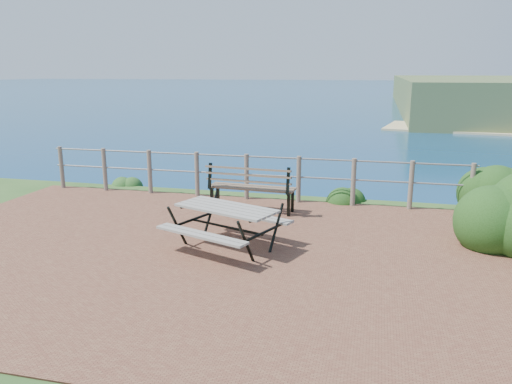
# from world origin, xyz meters

# --- Properties ---
(ground) EXTENTS (10.00, 7.00, 0.12)m
(ground) POSITION_xyz_m (0.00, 0.00, 0.00)
(ground) COLOR brown
(ground) RESTS_ON ground
(ocean) EXTENTS (1200.00, 1200.00, 0.00)m
(ocean) POSITION_xyz_m (0.00, 200.00, 0.00)
(ocean) COLOR #135274
(ocean) RESTS_ON ground
(safety_railing) EXTENTS (9.40, 0.10, 1.00)m
(safety_railing) POSITION_xyz_m (0.00, 3.35, 0.57)
(safety_railing) COLOR #6B5B4C
(safety_railing) RESTS_ON ground
(picnic_table) EXTENTS (1.74, 1.32, 0.68)m
(picnic_table) POSITION_xyz_m (0.49, 0.24, 0.44)
(picnic_table) COLOR gray
(picnic_table) RESTS_ON ground
(park_bench) EXTENTS (1.76, 0.55, 0.98)m
(park_bench) POSITION_xyz_m (0.34, 2.46, 0.64)
(park_bench) COLOR brown
(park_bench) RESTS_ON ground
(shrub_right_front) EXTENTS (1.60, 1.60, 2.26)m
(shrub_right_front) POSITION_xyz_m (4.90, 1.56, 0.00)
(shrub_right_front) COLOR #1B3B12
(shrub_right_front) RESTS_ON ground
(shrub_right_edge) EXTENTS (1.17, 1.17, 1.66)m
(shrub_right_edge) POSITION_xyz_m (5.20, 3.23, 0.00)
(shrub_right_edge) COLOR #1B3B12
(shrub_right_edge) RESTS_ON ground
(shrub_lip_west) EXTENTS (0.66, 0.66, 0.35)m
(shrub_lip_west) POSITION_xyz_m (-3.25, 4.11, 0.00)
(shrub_lip_west) COLOR #20531F
(shrub_lip_west) RESTS_ON ground
(shrub_lip_east) EXTENTS (0.78, 0.78, 0.52)m
(shrub_lip_east) POSITION_xyz_m (2.06, 3.80, 0.00)
(shrub_lip_east) COLOR #1B3B12
(shrub_lip_east) RESTS_ON ground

